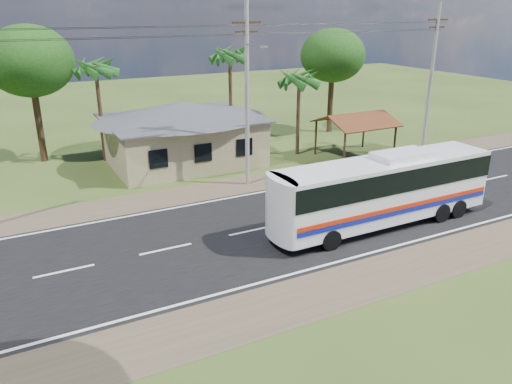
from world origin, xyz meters
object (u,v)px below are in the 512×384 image
coach_bus (384,185)px  motorcycle (338,165)px  waiting_shed (356,121)px  person (335,171)px

coach_bus → motorcycle: 8.95m
waiting_shed → coach_bus: size_ratio=0.43×
waiting_shed → person: 6.74m
coach_bus → person: bearing=74.7°
coach_bus → motorcycle: bearing=68.2°
motorcycle → coach_bus: bearing=162.1°
coach_bus → person: (1.80, 6.64, -1.43)m
waiting_shed → motorcycle: 4.88m
waiting_shed → coach_bus: bearing=-121.5°
waiting_shed → coach_bus: (-6.65, -10.86, -0.57)m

